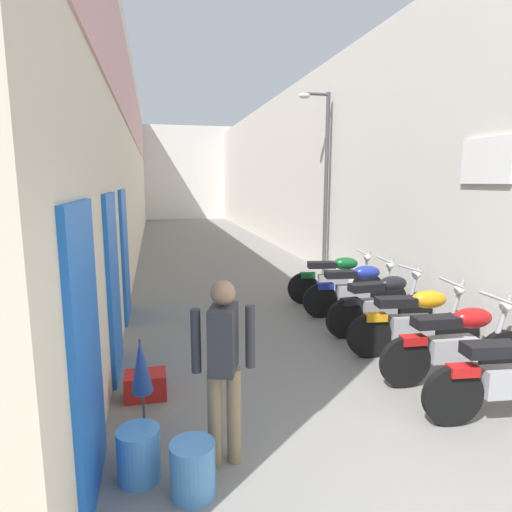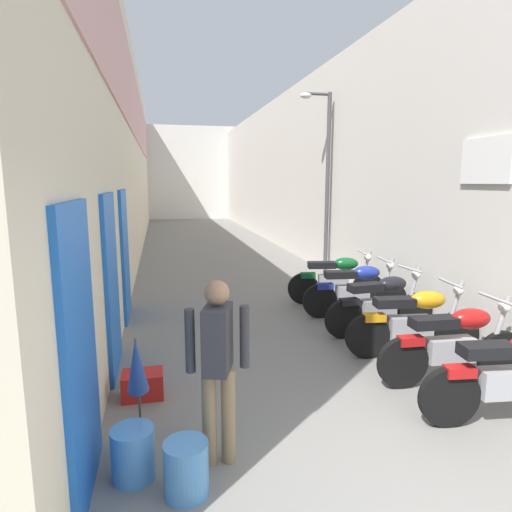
{
  "view_description": "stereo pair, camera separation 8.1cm",
  "coord_description": "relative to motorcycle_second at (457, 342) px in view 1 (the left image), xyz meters",
  "views": [
    {
      "loc": [
        -1.87,
        -1.98,
        2.34
      ],
      "look_at": [
        -0.09,
        5.69,
        0.98
      ],
      "focal_mm": 30.49,
      "sensor_mm": 36.0,
      "label": 1
    },
    {
      "loc": [
        -1.79,
        -2.0,
        2.34
      ],
      "look_at": [
        -0.09,
        5.69,
        0.98
      ],
      "focal_mm": 30.49,
      "sensor_mm": 36.0,
      "label": 2
    }
  ],
  "objects": [
    {
      "name": "building_left",
      "position": [
        -4.09,
        10.46,
        2.73
      ],
      "size": [
        0.45,
        25.34,
        6.41
      ],
      "color": "beige",
      "rests_on": "ground"
    },
    {
      "name": "water_jug_near_door",
      "position": [
        -3.55,
        -0.89,
        -0.29
      ],
      "size": [
        0.34,
        0.34,
        0.42
      ],
      "primitive_type": "cylinder",
      "color": "#4C8CCC",
      "rests_on": "ground"
    },
    {
      "name": "motorcycle_fourth",
      "position": [
        -0.0,
        1.71,
        0.0
      ],
      "size": [
        1.85,
        0.58,
        1.04
      ],
      "color": "black",
      "rests_on": "ground"
    },
    {
      "name": "pedestrian_by_doorway",
      "position": [
        -2.85,
        -0.84,
        0.42
      ],
      "size": [
        0.52,
        0.39,
        1.57
      ],
      "color": "#8C7251",
      "rests_on": "ground"
    },
    {
      "name": "ground_plane",
      "position": [
        -1.48,
        8.52,
        -0.5
      ],
      "size": [
        41.34,
        41.34,
        0.0
      ],
      "primitive_type": "plane",
      "color": "slate"
    },
    {
      "name": "street_lamp",
      "position": [
        0.7,
        6.04,
        2.1
      ],
      "size": [
        0.79,
        0.18,
        4.42
      ],
      "color": "#47474C",
      "rests_on": "ground"
    },
    {
      "name": "motorcycle_sixth",
      "position": [
        -0.0,
        3.46,
        0.0
      ],
      "size": [
        1.84,
        0.58,
        1.04
      ],
      "color": "black",
      "rests_on": "ground"
    },
    {
      "name": "building_far_end",
      "position": [
        -1.48,
        24.19,
        2.33
      ],
      "size": [
        7.84,
        2.0,
        5.66
      ],
      "primitive_type": "cube",
      "color": "silver",
      "rests_on": "ground"
    },
    {
      "name": "umbrella_leaning",
      "position": [
        -3.53,
        -0.27,
        0.18
      ],
      "size": [
        0.2,
        0.35,
        0.97
      ],
      "color": "#4C4C4C",
      "rests_on": "ground"
    },
    {
      "name": "building_right",
      "position": [
        1.14,
        10.52,
        2.13
      ],
      "size": [
        0.45,
        25.34,
        5.26
      ],
      "color": "beige",
      "rests_on": "ground"
    },
    {
      "name": "water_jug_beside_first",
      "position": [
        -3.15,
        -1.17,
        -0.29
      ],
      "size": [
        0.34,
        0.34,
        0.42
      ],
      "primitive_type": "cylinder",
      "color": "#4C8CCC",
      "rests_on": "ground"
    },
    {
      "name": "motorcycle_fifth",
      "position": [
        -0.0,
        2.6,
        0.0
      ],
      "size": [
        1.85,
        0.58,
        1.04
      ],
      "color": "black",
      "rests_on": "ground"
    },
    {
      "name": "motorcycle_second",
      "position": [
        0.0,
        0.0,
        0.0
      ],
      "size": [
        1.85,
        0.58,
        1.04
      ],
      "color": "black",
      "rests_on": "ground"
    },
    {
      "name": "motorcycle_third",
      "position": [
        -0.0,
        0.83,
        0.0
      ],
      "size": [
        1.85,
        0.58,
        1.04
      ],
      "color": "black",
      "rests_on": "ground"
    },
    {
      "name": "plastic_crate",
      "position": [
        -3.52,
        0.46,
        -0.36
      ],
      "size": [
        0.44,
        0.32,
        0.28
      ],
      "primitive_type": "cube",
      "color": "red",
      "rests_on": "ground"
    }
  ]
}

